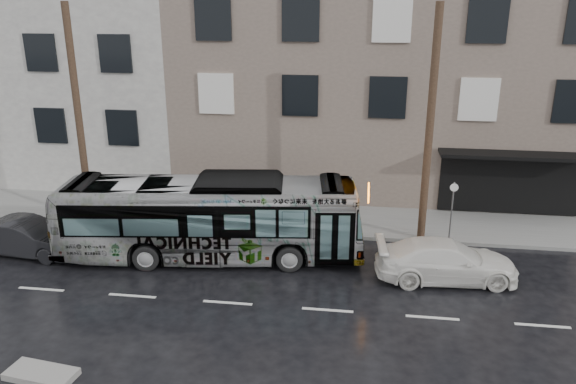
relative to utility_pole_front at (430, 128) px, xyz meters
name	(u,v)px	position (x,y,z in m)	size (l,w,h in m)	color
ground	(244,268)	(-6.50, -3.30, -4.65)	(120.00, 120.00, 0.00)	black
sidewalk	(268,217)	(-6.50, 1.60, -4.58)	(90.00, 3.60, 0.15)	gray
building_taupe	(385,73)	(-1.50, 9.40, 0.85)	(20.00, 12.00, 11.00)	gray
utility_pole_front	(430,128)	(0.00, 0.00, 0.00)	(0.30, 0.30, 9.00)	#4D3726
utility_pole_rear	(79,117)	(-14.00, 0.00, 0.00)	(0.30, 0.30, 9.00)	#4D3726
sign_post	(452,211)	(1.10, 0.00, -3.30)	(0.06, 0.06, 2.40)	slate
bus	(210,218)	(-7.92, -2.54, -3.09)	(2.62, 11.19, 3.12)	#B2B2B2
white_sedan	(446,261)	(0.57, -3.16, -3.95)	(1.96, 4.82, 1.40)	white
dark_sedan	(27,237)	(-14.86, -3.29, -3.96)	(1.47, 4.22, 1.39)	black
slush_pile	(41,374)	(-10.33, -10.11, -4.56)	(1.80, 0.80, 0.18)	gray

